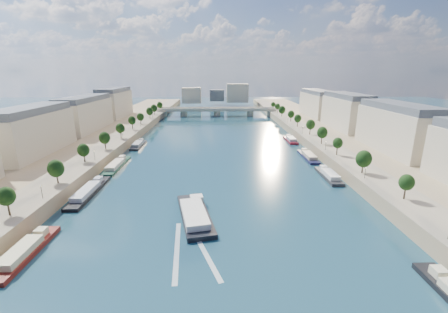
{
  "coord_description": "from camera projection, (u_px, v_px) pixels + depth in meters",
  "views": [
    {
      "loc": [
        0.03,
        -54.15,
        41.96
      ],
      "look_at": [
        3.03,
        74.79,
        5.0
      ],
      "focal_mm": 24.0,
      "sensor_mm": 36.0,
      "label": 1
    }
  ],
  "objects": [
    {
      "name": "trees_left",
      "position": [
        113.0,
        133.0,
        157.51
      ],
      "size": [
        4.8,
        268.8,
        8.26
      ],
      "color": "#382B1E",
      "rests_on": "ground"
    },
    {
      "name": "pave_right",
      "position": [
        324.0,
        143.0,
        159.59
      ],
      "size": [
        14.0,
        520.0,
        0.1
      ],
      "primitive_type": "cube",
      "color": "gray",
      "rests_on": "quay_right"
    },
    {
      "name": "buildings_left",
      "position": [
        63.0,
        119.0,
        164.81
      ],
      "size": [
        16.0,
        226.0,
        23.2
      ],
      "color": "#BCAF90",
      "rests_on": "ground"
    },
    {
      "name": "wake",
      "position": [
        190.0,
        249.0,
        73.03
      ],
      "size": [
        13.04,
        26.0,
        0.04
      ],
      "color": "silver",
      "rests_on": "ground"
    },
    {
      "name": "trees_right",
      "position": [
        315.0,
        129.0,
        167.66
      ],
      "size": [
        4.8,
        268.8,
        8.26
      ],
      "color": "#382B1E",
      "rests_on": "ground"
    },
    {
      "name": "moored_barges_left",
      "position": [
        88.0,
        192.0,
        105.27
      ],
      "size": [
        5.0,
        157.91,
        3.6
      ],
      "color": "#1B253C",
      "rests_on": "ground"
    },
    {
      "name": "bridge",
      "position": [
        217.0,
        111.0,
        287.18
      ],
      "size": [
        112.0,
        12.0,
        8.15
      ],
      "color": "#C1B79E",
      "rests_on": "ground"
    },
    {
      "name": "skyline",
      "position": [
        219.0,
        94.0,
        366.71
      ],
      "size": [
        79.0,
        42.0,
        22.0
      ],
      "color": "#BCAF90",
      "rests_on": "ground"
    },
    {
      "name": "lamps_left",
      "position": [
        110.0,
        143.0,
        146.78
      ],
      "size": [
        0.36,
        200.36,
        4.28
      ],
      "color": "black",
      "rests_on": "ground"
    },
    {
      "name": "ground",
      "position": [
        217.0,
        153.0,
        159.71
      ],
      "size": [
        700.0,
        700.0,
        0.0
      ],
      "primitive_type": "plane",
      "color": "#0B2933",
      "rests_on": "ground"
    },
    {
      "name": "pave_left",
      "position": [
        109.0,
        144.0,
        157.04
      ],
      "size": [
        14.0,
        520.0,
        0.1
      ],
      "primitive_type": "cube",
      "color": "gray",
      "rests_on": "quay_left"
    },
    {
      "name": "quay_right",
      "position": [
        351.0,
        147.0,
        160.63
      ],
      "size": [
        44.0,
        520.0,
        5.0
      ],
      "primitive_type": "cube",
      "color": "#9E8460",
      "rests_on": "ground"
    },
    {
      "name": "quay_left",
      "position": [
        81.0,
        149.0,
        157.41
      ],
      "size": [
        44.0,
        520.0,
        5.0
      ],
      "primitive_type": "cube",
      "color": "#9E8460",
      "rests_on": "ground"
    },
    {
      "name": "tour_barge",
      "position": [
        195.0,
        214.0,
        88.7
      ],
      "size": [
        13.62,
        28.77,
        3.78
      ],
      "rotation": [
        0.0,
        0.0,
        0.21
      ],
      "color": "black",
      "rests_on": "ground"
    },
    {
      "name": "moored_barges_right",
      "position": [
        325.0,
        172.0,
        126.6
      ],
      "size": [
        5.0,
        156.42,
        3.6
      ],
      "color": "black",
      "rests_on": "ground"
    },
    {
      "name": "lamps_right",
      "position": [
        313.0,
        136.0,
        163.54
      ],
      "size": [
        0.36,
        200.36,
        4.28
      ],
      "color": "black",
      "rests_on": "ground"
    },
    {
      "name": "buildings_right",
      "position": [
        368.0,
        118.0,
        168.61
      ],
      "size": [
        16.0,
        226.0,
        23.2
      ],
      "color": "#BCAF90",
      "rests_on": "ground"
    }
  ]
}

